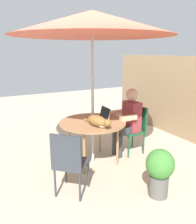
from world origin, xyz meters
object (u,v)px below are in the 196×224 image
(patio_umbrella, at_px, (92,23))
(laptop, at_px, (102,117))
(chair_occupied, at_px, (135,126))
(person_seated, at_px, (128,118))
(potted_plant_near_fence, at_px, (160,170))
(chair_empty, at_px, (69,160))
(patio_table, at_px, (93,125))
(cat, at_px, (99,121))

(patio_umbrella, distance_m, laptop, 1.47)
(chair_occupied, bearing_deg, laptop, -89.52)
(person_seated, bearing_deg, chair_occupied, 90.00)
(patio_umbrella, height_order, potted_plant_near_fence, patio_umbrella)
(laptop, bearing_deg, chair_occupied, 90.48)
(laptop, distance_m, potted_plant_near_fence, 1.34)
(chair_occupied, bearing_deg, chair_empty, -65.74)
(person_seated, distance_m, laptop, 0.56)
(patio_umbrella, bearing_deg, patio_table, 0.00)
(patio_table, bearing_deg, laptop, 88.07)
(chair_empty, relative_size, cat, 1.35)
(patio_umbrella, relative_size, cat, 3.80)
(cat, bearing_deg, patio_umbrella, 171.57)
(chair_empty, xyz_separation_m, potted_plant_near_fence, (0.56, 1.01, -0.13))
(patio_umbrella, relative_size, chair_occupied, 2.82)
(laptop, relative_size, cat, 0.48)
(chair_occupied, bearing_deg, cat, -73.19)
(patio_table, distance_m, cat, 0.31)
(patio_umbrella, bearing_deg, potted_plant_near_fence, 13.60)
(laptop, distance_m, cat, 0.35)
(patio_table, height_order, chair_occupied, chair_occupied)
(cat, xyz_separation_m, potted_plant_near_fence, (1.00, 0.35, -0.43))
(person_seated, relative_size, laptop, 3.88)
(potted_plant_near_fence, bearing_deg, chair_occupied, 155.80)
(patio_table, bearing_deg, chair_empty, -44.60)
(patio_umbrella, height_order, chair_empty, patio_umbrella)
(patio_umbrella, distance_m, chair_occupied, 1.95)
(chair_occupied, height_order, potted_plant_near_fence, chair_occupied)
(patio_table, height_order, cat, cat)
(chair_empty, xyz_separation_m, laptop, (-0.71, 0.88, 0.28))
(chair_empty, xyz_separation_m, person_seated, (-0.72, 1.43, 0.17))
(patio_table, height_order, potted_plant_near_fence, patio_table)
(laptop, xyz_separation_m, cat, (0.27, -0.22, 0.02))
(chair_occupied, bearing_deg, patio_table, -90.00)
(chair_occupied, height_order, chair_empty, same)
(patio_umbrella, xyz_separation_m, laptop, (0.01, 0.18, -1.46))
(patio_umbrella, relative_size, chair_empty, 2.82)
(patio_table, relative_size, patio_umbrella, 0.45)
(patio_umbrella, bearing_deg, chair_empty, -44.60)
(laptop, relative_size, potted_plant_near_fence, 0.48)
(person_seated, bearing_deg, patio_umbrella, -90.00)
(patio_table, height_order, patio_umbrella, patio_umbrella)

